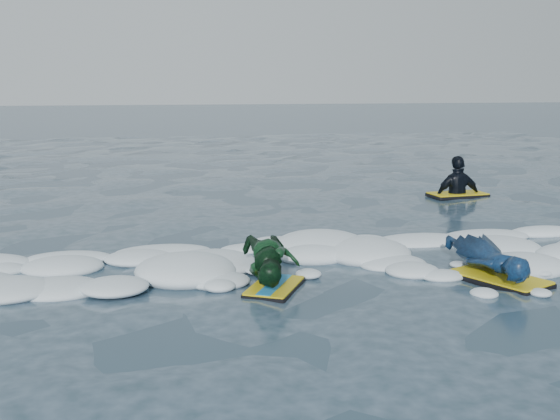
{
  "coord_description": "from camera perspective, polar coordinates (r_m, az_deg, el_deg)",
  "views": [
    {
      "loc": [
        -0.82,
        -7.39,
        2.2
      ],
      "look_at": [
        0.93,
        1.6,
        0.51
      ],
      "focal_mm": 45.0,
      "sensor_mm": 36.0,
      "label": 1
    }
  ],
  "objects": [
    {
      "name": "ground",
      "position": [
        7.75,
        -4.54,
        -6.1
      ],
      "size": [
        120.0,
        120.0,
        0.0
      ],
      "primitive_type": "plane",
      "color": "#1D2C45",
      "rests_on": "ground"
    },
    {
      "name": "prone_woman_unit",
      "position": [
        8.31,
        16.75,
        -3.87
      ],
      "size": [
        0.99,
        1.66,
        0.41
      ],
      "rotation": [
        0.0,
        0.0,
        2.02
      ],
      "color": "black",
      "rests_on": "ground"
    },
    {
      "name": "prone_child_unit",
      "position": [
        7.63,
        -0.72,
        -4.32
      ],
      "size": [
        0.82,
        1.37,
        0.5
      ],
      "rotation": [
        0.0,
        0.0,
        1.08
      ],
      "color": "black",
      "rests_on": "ground"
    },
    {
      "name": "foam_band",
      "position": [
        8.74,
        -5.32,
        -4.19
      ],
      "size": [
        12.0,
        3.1,
        0.3
      ],
      "primitive_type": null,
      "color": "white",
      "rests_on": "ground"
    },
    {
      "name": "waiting_rider_unit",
      "position": [
        13.93,
        14.22,
        0.94
      ],
      "size": [
        1.16,
        0.72,
        1.65
      ],
      "rotation": [
        0.0,
        0.0,
        0.11
      ],
      "color": "black",
      "rests_on": "ground"
    }
  ]
}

